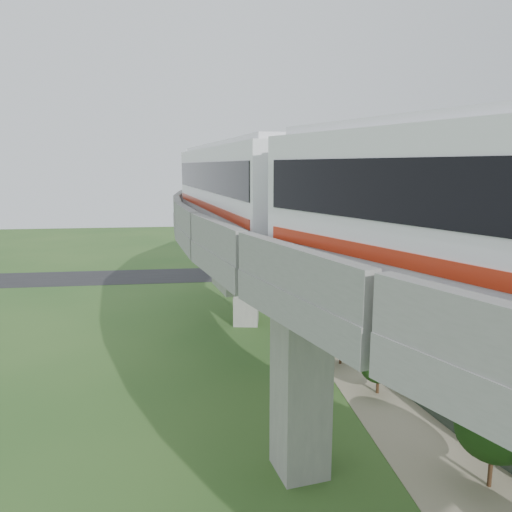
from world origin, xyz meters
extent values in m
plane|color=#2B5221|center=(0.00, 0.00, 0.00)|extent=(160.00, 160.00, 0.00)
cube|color=gray|center=(14.00, -2.00, 0.02)|extent=(18.00, 26.00, 0.04)
cube|color=#232326|center=(0.00, 30.00, 0.01)|extent=(60.00, 8.00, 0.03)
cube|color=#99968E|center=(9.12, 31.80, 4.20)|extent=(2.86, 2.93, 8.40)
cube|color=#99968E|center=(9.12, 31.80, 9.00)|extent=(7.21, 5.74, 1.20)
cube|color=#99968E|center=(0.91, 10.42, 4.20)|extent=(2.35, 2.51, 8.40)
cube|color=#99968E|center=(0.91, 10.42, 9.00)|extent=(7.31, 3.58, 1.20)
cube|color=#99968E|center=(0.91, -10.42, 4.20)|extent=(2.35, 2.51, 8.40)
cube|color=#99968E|center=(0.91, -10.42, 9.00)|extent=(7.31, 3.58, 1.20)
cube|color=gray|center=(6.19, 26.54, 10.00)|extent=(16.42, 20.91, 0.80)
cube|color=gray|center=(2.33, 28.44, 10.90)|extent=(8.66, 17.08, 1.00)
cube|color=gray|center=(10.04, 24.64, 10.90)|extent=(8.66, 17.08, 1.00)
cube|color=brown|center=(4.21, 27.51, 10.46)|extent=(10.68, 18.08, 0.12)
cube|color=black|center=(4.21, 27.51, 10.58)|extent=(9.69, 17.59, 0.12)
cube|color=brown|center=(8.16, 25.56, 10.46)|extent=(10.68, 18.08, 0.12)
cube|color=black|center=(8.16, 25.56, 10.58)|extent=(9.69, 17.59, 0.12)
cube|color=gray|center=(0.70, 9.13, 10.00)|extent=(11.77, 20.03, 0.80)
cube|color=gray|center=(-3.55, 9.78, 10.90)|extent=(3.22, 18.71, 1.00)
cube|color=gray|center=(4.95, 8.47, 10.90)|extent=(3.22, 18.71, 1.00)
cube|color=brown|center=(-1.48, 9.46, 10.46)|extent=(5.44, 19.05, 0.12)
cube|color=black|center=(-1.48, 9.46, 10.58)|extent=(4.35, 18.88, 0.12)
cube|color=brown|center=(2.87, 8.79, 10.46)|extent=(5.44, 19.05, 0.12)
cube|color=black|center=(2.87, 8.79, 10.58)|extent=(4.35, 18.88, 0.12)
cube|color=gray|center=(0.70, -9.13, 10.00)|extent=(11.77, 20.03, 0.80)
cube|color=gray|center=(-3.55, -9.78, 10.90)|extent=(3.22, 18.71, 1.00)
cube|color=gray|center=(4.95, -8.47, 10.90)|extent=(3.22, 18.71, 1.00)
cube|color=brown|center=(-1.48, -9.46, 10.46)|extent=(5.44, 19.05, 0.12)
cube|color=black|center=(-1.48, -9.46, 10.58)|extent=(4.35, 18.88, 0.12)
cube|color=brown|center=(2.87, -8.79, 10.46)|extent=(5.44, 19.05, 0.12)
cube|color=black|center=(2.87, -8.79, 10.58)|extent=(4.35, 18.88, 0.12)
cube|color=silver|center=(-1.58, -8.73, 12.24)|extent=(4.78, 15.23, 3.20)
cube|color=silver|center=(-1.58, -8.73, 13.94)|extent=(4.14, 14.41, 0.22)
cube|color=black|center=(-1.58, -8.73, 12.69)|extent=(4.75, 14.64, 1.15)
cube|color=#A82710|center=(-1.58, -8.73, 11.49)|extent=(4.75, 14.64, 0.30)
cube|color=black|center=(-1.58, -8.73, 10.78)|extent=(3.67, 12.89, 0.28)
cube|color=silver|center=(-1.82, 6.83, 12.24)|extent=(4.33, 15.21, 3.20)
cube|color=silver|center=(-1.82, 6.83, 13.94)|extent=(3.71, 14.40, 0.22)
cube|color=black|center=(-1.82, 6.83, 12.69)|extent=(4.32, 14.62, 1.15)
cube|color=#A82710|center=(-1.82, 6.83, 11.49)|extent=(4.32, 14.62, 0.30)
cube|color=black|center=(-1.82, 6.83, 10.78)|extent=(3.29, 12.88, 0.28)
cube|color=silver|center=(1.80, 21.96, 12.24)|extent=(7.82, 14.99, 3.20)
cube|color=silver|center=(1.80, 21.96, 13.94)|extent=(7.05, 14.10, 0.22)
cube|color=black|center=(1.80, 21.96, 12.69)|extent=(7.67, 14.45, 1.15)
cube|color=#A82710|center=(1.80, 21.96, 11.49)|extent=(7.67, 14.45, 0.30)
cube|color=black|center=(1.80, 21.96, 10.78)|extent=(6.28, 12.60, 0.28)
cylinder|color=#2D382D|center=(12.25, 19.29, 0.75)|extent=(0.08, 0.08, 1.50)
cube|color=#2D382D|center=(11.38, 16.98, 0.75)|extent=(1.69, 4.77, 1.40)
cylinder|color=#2D382D|center=(10.62, 14.63, 0.75)|extent=(0.08, 0.08, 1.50)
cube|color=#2D382D|center=(9.98, 12.24, 0.75)|extent=(1.23, 4.91, 1.40)
cylinder|color=#2D382D|center=(9.45, 9.83, 0.75)|extent=(0.08, 0.08, 1.50)
cube|color=#2D382D|center=(9.03, 7.39, 0.75)|extent=(0.75, 4.99, 1.40)
cylinder|color=#2D382D|center=(8.74, 4.94, 0.75)|extent=(0.08, 0.08, 1.50)
cube|color=#2D382D|center=(8.56, 2.47, 0.75)|extent=(0.27, 5.04, 1.40)
cylinder|color=#2D382D|center=(8.50, 0.00, 0.75)|extent=(0.08, 0.08, 1.50)
cube|color=#2D382D|center=(8.56, -2.47, 0.75)|extent=(0.27, 5.04, 1.40)
cylinder|color=#2D382D|center=(8.74, -4.94, 0.75)|extent=(0.08, 0.08, 1.50)
cube|color=#2D382D|center=(9.03, -7.39, 0.75)|extent=(0.75, 4.99, 1.40)
cylinder|color=#2D382D|center=(9.45, -9.83, 0.75)|extent=(0.08, 0.08, 1.50)
cylinder|color=#382314|center=(11.01, 23.29, 0.75)|extent=(0.18, 0.18, 1.50)
ellipsoid|color=#1A3811|center=(11.01, 23.29, 2.40)|extent=(3.00, 3.00, 2.55)
cylinder|color=#382314|center=(9.25, 14.89, 0.64)|extent=(0.18, 0.18, 1.28)
ellipsoid|color=#1A3811|center=(9.25, 14.89, 2.14)|extent=(2.86, 2.86, 2.43)
cylinder|color=#382314|center=(6.93, 9.80, 0.75)|extent=(0.18, 0.18, 1.50)
ellipsoid|color=#1A3811|center=(6.93, 9.80, 2.26)|extent=(2.54, 2.54, 2.15)
cylinder|color=#382314|center=(6.20, 0.83, 0.58)|extent=(0.18, 0.18, 1.15)
ellipsoid|color=#1A3811|center=(6.20, 0.83, 1.86)|extent=(2.34, 2.34, 1.99)
cylinder|color=#382314|center=(7.05, -3.72, 0.50)|extent=(0.18, 0.18, 0.99)
ellipsoid|color=#1A3811|center=(7.05, -3.72, 1.62)|extent=(2.09, 2.09, 1.78)
cylinder|color=#382314|center=(8.47, -12.59, 0.84)|extent=(0.18, 0.18, 1.67)
ellipsoid|color=#1A3811|center=(8.47, -12.59, 2.60)|extent=(3.08, 3.08, 2.62)
imported|color=black|center=(11.02, 0.76, 0.68)|extent=(4.71, 2.91, 1.27)
camera|label=1|loc=(-3.55, -29.80, 13.13)|focal=35.00mm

